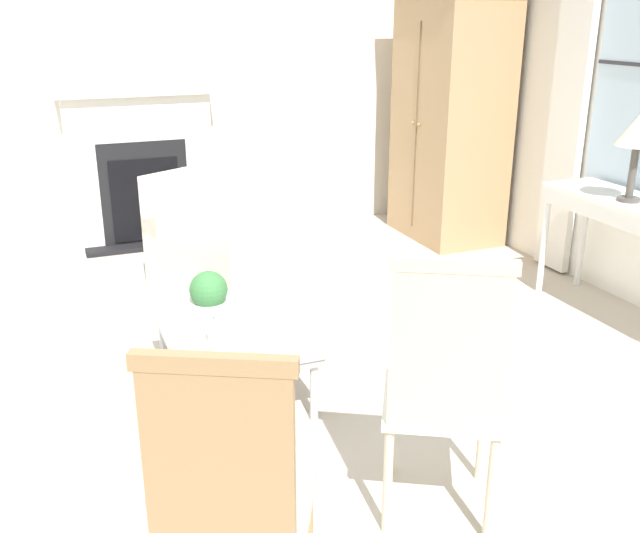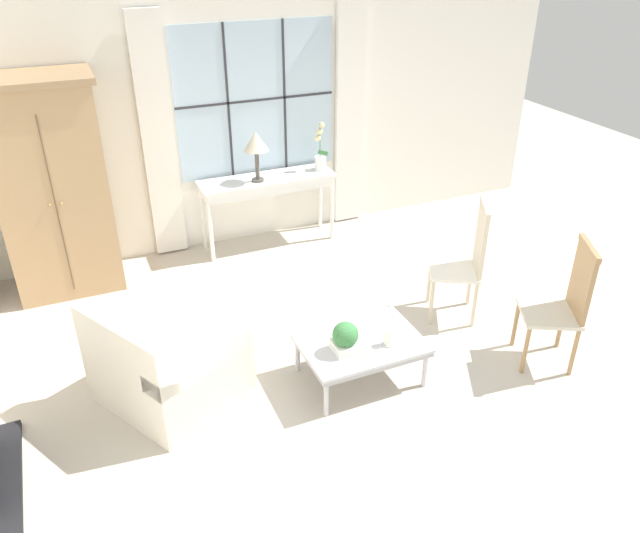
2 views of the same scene
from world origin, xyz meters
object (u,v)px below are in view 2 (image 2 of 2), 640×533
side_chair_wooden (468,256)px  pillar_candle (388,338)px  table_lamp (256,143)px  armchair_upholstered (167,366)px  armoire (53,188)px  coffee_table (361,345)px  potted_orchid (320,154)px  accent_chair_wooden (566,299)px  console_table (267,185)px  potted_plant_small (345,338)px

side_chair_wooden → pillar_candle: size_ratio=7.73×
side_chair_wooden → pillar_candle: 1.28m
table_lamp → armchair_upholstered: bearing=-124.4°
armoire → pillar_candle: (2.17, -2.60, -0.61)m
coffee_table → armchair_upholstered: bearing=164.7°
side_chair_wooden → coffee_table: (-1.29, -0.46, -0.29)m
potted_orchid → armchair_upholstered: potted_orchid is taller
coffee_table → accent_chair_wooden: bearing=-15.0°
console_table → armchair_upholstered: (-1.58, -2.18, -0.42)m
side_chair_wooden → coffee_table: size_ratio=1.19×
side_chair_wooden → table_lamp: bearing=121.7°
accent_chair_wooden → pillar_candle: 1.47m
pillar_candle → armchair_upholstered: bearing=162.0°
armchair_upholstered → accent_chair_wooden: accent_chair_wooden is taller
potted_orchid → accent_chair_wooden: (0.83, -3.01, -0.37)m
console_table → coffee_table: bearing=-93.0°
console_table → pillar_candle: size_ratio=10.26×
armchair_upholstered → pillar_candle: (1.61, -0.52, 0.15)m
console_table → side_chair_wooden: size_ratio=1.33×
coffee_table → potted_orchid: bearing=73.5°
potted_plant_small → coffee_table: bearing=22.5°
armchair_upholstered → side_chair_wooden: 2.75m
side_chair_wooden → armoire: bearing=148.5°
side_chair_wooden → coffee_table: side_chair_wooden is taller
console_table → potted_plant_small: console_table is taller
console_table → potted_orchid: potted_orchid is taller
armchair_upholstered → pillar_candle: 1.70m
accent_chair_wooden → potted_plant_small: (-1.77, 0.36, -0.11)m
console_table → table_lamp: size_ratio=2.78×
table_lamp → armchair_upholstered: table_lamp is taller
table_lamp → potted_orchid: same height
coffee_table → potted_plant_small: bearing=-157.5°
potted_orchid → console_table: bearing=-179.1°
console_table → table_lamp: 0.52m
coffee_table → pillar_candle: bearing=-37.6°
accent_chair_wooden → side_chair_wooden: bearing=109.1°
table_lamp → accent_chair_wooden: table_lamp is taller
armchair_upholstered → accent_chair_wooden: 3.16m
armoire → potted_plant_small: armoire is taller
armoire → potted_plant_small: size_ratio=8.35×
armoire → side_chair_wooden: (3.29, -2.02, -0.43)m
armoire → console_table: bearing=2.6°
coffee_table → table_lamp: bearing=89.7°
armchair_upholstered → table_lamp: bearing=55.6°
armoire → table_lamp: (2.02, 0.04, 0.16)m
armoire → potted_plant_small: 3.19m
armoire → coffee_table: armoire is taller
pillar_candle → console_table: bearing=90.7°
console_table → accent_chair_wooden: 3.34m
armoire → coffee_table: size_ratio=2.20×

